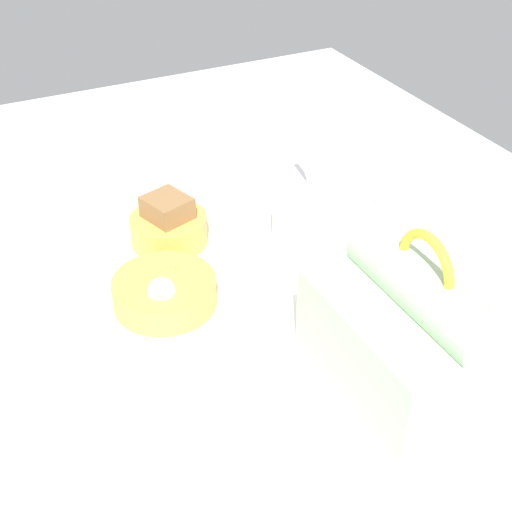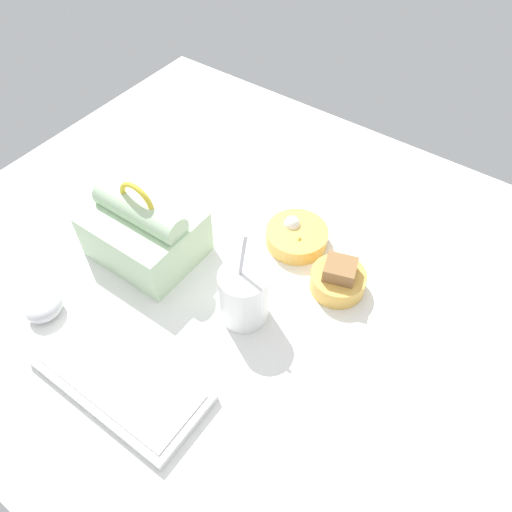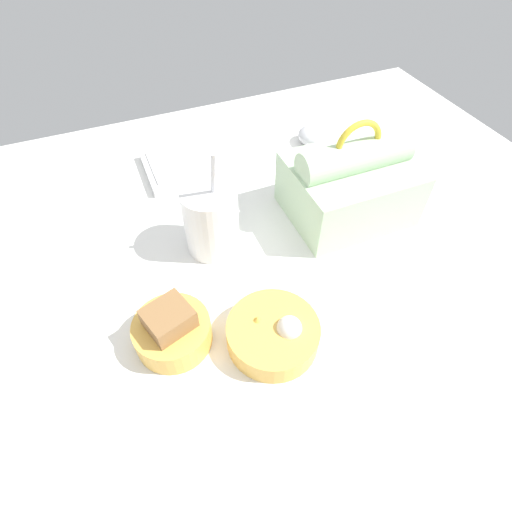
{
  "view_description": "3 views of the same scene",
  "coord_description": "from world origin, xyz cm",
  "px_view_note": "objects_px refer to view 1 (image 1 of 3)",
  "views": [
    {
      "loc": [
        66.86,
        -31.55,
        57.16
      ],
      "look_at": [
        3.13,
        -0.19,
        7.0
      ],
      "focal_mm": 50.0,
      "sensor_mm": 36.0,
      "label": 1
    },
    {
      "loc": [
        -31.99,
        48.96,
        79.22
      ],
      "look_at": [
        3.13,
        -0.19,
        7.0
      ],
      "focal_mm": 35.0,
      "sensor_mm": 36.0,
      "label": 2
    },
    {
      "loc": [
        -11.92,
        -36.5,
        51.17
      ],
      "look_at": [
        3.13,
        -0.19,
        7.0
      ],
      "focal_mm": 28.0,
      "sensor_mm": 36.0,
      "label": 3
    }
  ],
  "objects_px": {
    "bento_bowl_snacks": "(165,291)",
    "keyboard": "(480,238)",
    "lunch_bag": "(415,331)",
    "soup_cup": "(306,216)",
    "bento_bowl_sandwich": "(169,226)"
  },
  "relations": [
    {
      "from": "keyboard",
      "to": "soup_cup",
      "type": "bearing_deg",
      "value": -110.61
    },
    {
      "from": "keyboard",
      "to": "bento_bowl_snacks",
      "type": "relative_size",
      "value": 2.37
    },
    {
      "from": "soup_cup",
      "to": "bento_bowl_snacks",
      "type": "bearing_deg",
      "value": -85.17
    },
    {
      "from": "bento_bowl_sandwich",
      "to": "bento_bowl_snacks",
      "type": "relative_size",
      "value": 0.83
    },
    {
      "from": "lunch_bag",
      "to": "keyboard",
      "type": "bearing_deg",
      "value": 124.26
    },
    {
      "from": "keyboard",
      "to": "bento_bowl_sandwich",
      "type": "relative_size",
      "value": 2.86
    },
    {
      "from": "lunch_bag",
      "to": "bento_bowl_sandwich",
      "type": "height_order",
      "value": "lunch_bag"
    },
    {
      "from": "soup_cup",
      "to": "bento_bowl_sandwich",
      "type": "relative_size",
      "value": 1.83
    },
    {
      "from": "soup_cup",
      "to": "bento_bowl_snacks",
      "type": "relative_size",
      "value": 1.51
    },
    {
      "from": "lunch_bag",
      "to": "soup_cup",
      "type": "xyz_separation_m",
      "value": [
        -0.25,
        0.01,
        -0.0
      ]
    },
    {
      "from": "keyboard",
      "to": "bento_bowl_snacks",
      "type": "xyz_separation_m",
      "value": [
        -0.07,
        -0.43,
        0.01
      ]
    },
    {
      "from": "bento_bowl_snacks",
      "to": "keyboard",
      "type": "bearing_deg",
      "value": 81.01
    },
    {
      "from": "keyboard",
      "to": "soup_cup",
      "type": "xyz_separation_m",
      "value": [
        -0.09,
        -0.23,
        0.05
      ]
    },
    {
      "from": "soup_cup",
      "to": "bento_bowl_snacks",
      "type": "distance_m",
      "value": 0.21
    },
    {
      "from": "bento_bowl_snacks",
      "to": "bento_bowl_sandwich",
      "type": "bearing_deg",
      "value": 157.38
    }
  ]
}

